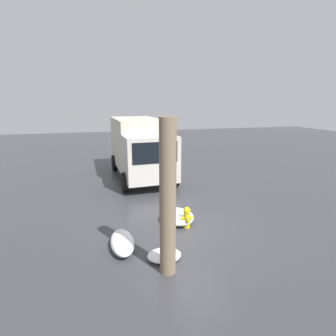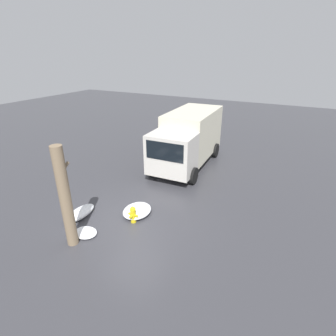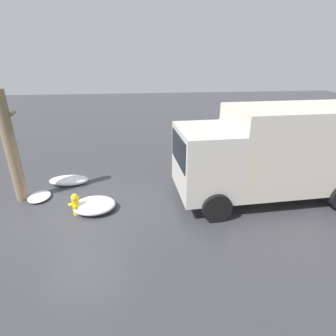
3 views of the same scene
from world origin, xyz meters
name	(u,v)px [view 3 (image 3 of 3)]	position (x,y,z in m)	size (l,w,h in m)	color
ground_plane	(77,214)	(0.00, 0.00, 0.00)	(60.00, 60.00, 0.00)	#38383D
fire_hydrant	(75,204)	(-0.01, 0.00, 0.37)	(0.33, 0.42, 0.72)	yellow
tree_trunk	(11,148)	(-2.06, 1.21, 1.86)	(0.58, 0.38, 3.70)	#7F6B51
delivery_truck	(275,151)	(6.51, 0.44, 1.69)	(6.38, 2.85, 3.12)	beige
snow_pile_by_hydrant	(94,205)	(0.52, 0.16, 0.18)	(1.34, 1.11, 0.36)	white
snow_pile_curbside	(69,180)	(-0.71, 2.16, 0.18)	(1.46, 0.65, 0.36)	white
snow_pile_by_tree	(39,197)	(-1.49, 1.15, 0.08)	(0.74, 0.90, 0.16)	white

